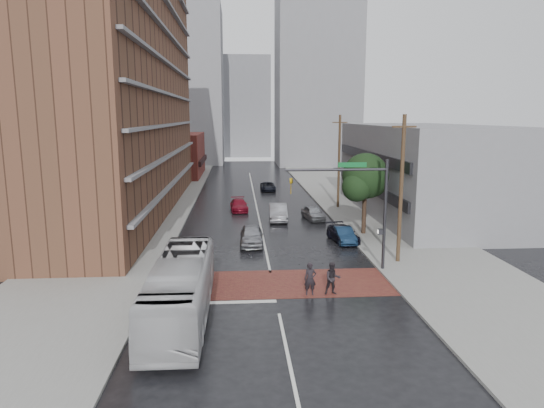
{
  "coord_description": "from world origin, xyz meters",
  "views": [
    {
      "loc": [
        -1.99,
        -27.07,
        9.9
      ],
      "look_at": [
        0.48,
        7.88,
        3.5
      ],
      "focal_mm": 32.0,
      "sensor_mm": 36.0,
      "label": 1
    }
  ],
  "objects": [
    {
      "name": "distant_tower_west",
      "position": [
        -14.0,
        78.0,
        16.0
      ],
      "size": [
        18.0,
        16.0,
        32.0
      ],
      "primitive_type": "cube",
      "color": "gray",
      "rests_on": "ground"
    },
    {
      "name": "transit_bus",
      "position": [
        -4.86,
        -4.28,
        1.54
      ],
      "size": [
        2.66,
        11.06,
        3.08
      ],
      "primitive_type": "imported",
      "rotation": [
        0.0,
        0.0,
        -0.01
      ],
      "color": "#BABABC",
      "rests_on": "ground"
    },
    {
      "name": "car_parked_mid",
      "position": [
        6.3,
        10.0,
        0.61
      ],
      "size": [
        2.31,
        4.44,
        1.23
      ],
      "primitive_type": "imported",
      "rotation": [
        0.0,
        0.0,
        0.14
      ],
      "color": "black",
      "rests_on": "ground"
    },
    {
      "name": "car_travel_a",
      "position": [
        -1.0,
        9.48,
        0.76
      ],
      "size": [
        1.9,
        4.49,
        1.51
      ],
      "primitive_type": "imported",
      "rotation": [
        0.0,
        0.0,
        -0.03
      ],
      "color": "#93949A",
      "rests_on": "ground"
    },
    {
      "name": "utility_pole_far",
      "position": [
        8.8,
        24.0,
        5.14
      ],
      "size": [
        1.6,
        0.26,
        10.0
      ],
      "color": "#473321",
      "rests_on": "ground"
    },
    {
      "name": "building_east",
      "position": [
        16.5,
        20.0,
        4.5
      ],
      "size": [
        11.0,
        26.0,
        9.0
      ],
      "primitive_type": "cube",
      "color": "gray",
      "rests_on": "ground"
    },
    {
      "name": "utility_pole_near",
      "position": [
        8.8,
        4.0,
        5.14
      ],
      "size": [
        1.6,
        0.26,
        10.0
      ],
      "color": "#473321",
      "rests_on": "ground"
    },
    {
      "name": "signal_mast",
      "position": [
        5.85,
        2.5,
        4.73
      ],
      "size": [
        6.5,
        0.3,
        7.2
      ],
      "color": "#2D2D33",
      "rests_on": "ground"
    },
    {
      "name": "sidewalk_west",
      "position": [
        -11.5,
        25.0,
        0.07
      ],
      "size": [
        9.0,
        90.0,
        0.15
      ],
      "primitive_type": "cube",
      "color": "gray",
      "rests_on": "ground"
    },
    {
      "name": "pedestrian_b",
      "position": [
        3.22,
        -1.5,
        0.93
      ],
      "size": [
        0.93,
        0.73,
        1.86
      ],
      "primitive_type": "imported",
      "rotation": [
        0.0,
        0.0,
        0.03
      ],
      "color": "black",
      "rests_on": "ground"
    },
    {
      "name": "distant_tower_east",
      "position": [
        14.0,
        72.0,
        18.0
      ],
      "size": [
        16.0,
        14.0,
        36.0
      ],
      "primitive_type": "cube",
      "color": "gray",
      "rests_on": "ground"
    },
    {
      "name": "distant_tower_center",
      "position": [
        0.0,
        95.0,
        12.0
      ],
      "size": [
        12.0,
        10.0,
        24.0
      ],
      "primitive_type": "cube",
      "color": "gray",
      "rests_on": "ground"
    },
    {
      "name": "pedestrian_a",
      "position": [
        1.95,
        -1.5,
        0.93
      ],
      "size": [
        0.69,
        0.47,
        1.87
      ],
      "primitive_type": "imported",
      "rotation": [
        0.0,
        0.0,
        -0.03
      ],
      "color": "black",
      "rests_on": "ground"
    },
    {
      "name": "street_tree",
      "position": [
        8.52,
        12.03,
        4.73
      ],
      "size": [
        4.2,
        4.1,
        6.9
      ],
      "color": "#332319",
      "rests_on": "ground"
    },
    {
      "name": "crosswalk",
      "position": [
        0.0,
        0.5,
        0.01
      ],
      "size": [
        14.0,
        5.0,
        0.02
      ],
      "primitive_type": "cube",
      "color": "brown",
      "rests_on": "ground"
    },
    {
      "name": "storefront_west",
      "position": [
        -12.0,
        54.0,
        3.5
      ],
      "size": [
        8.0,
        16.0,
        7.0
      ],
      "primitive_type": "cube",
      "color": "maroon",
      "rests_on": "ground"
    },
    {
      "name": "car_parked_near",
      "position": [
        6.3,
        9.69,
        0.61
      ],
      "size": [
        1.42,
        3.77,
        1.23
      ],
      "primitive_type": "imported",
      "rotation": [
        0.0,
        0.0,
        0.03
      ],
      "color": "#122640",
      "rests_on": "ground"
    },
    {
      "name": "car_parked_far",
      "position": [
        5.2,
        18.31,
        0.67
      ],
      "size": [
        2.19,
        4.13,
        1.34
      ],
      "primitive_type": "imported",
      "rotation": [
        0.0,
        0.0,
        0.16
      ],
      "color": "#95979C",
      "rests_on": "ground"
    },
    {
      "name": "sidewalk_east",
      "position": [
        11.5,
        25.0,
        0.07
      ],
      "size": [
        9.0,
        90.0,
        0.15
      ],
      "primitive_type": "cube",
      "color": "gray",
      "rests_on": "ground"
    },
    {
      "name": "ground",
      "position": [
        0.0,
        0.0,
        0.0
      ],
      "size": [
        160.0,
        160.0,
        0.0
      ],
      "primitive_type": "plane",
      "color": "black",
      "rests_on": "ground"
    },
    {
      "name": "car_travel_b",
      "position": [
        1.8,
        18.19,
        0.79
      ],
      "size": [
        1.86,
        4.85,
        1.57
      ],
      "primitive_type": "imported",
      "rotation": [
        0.0,
        0.0,
        -0.04
      ],
      "color": "#A0A1A7",
      "rests_on": "ground"
    },
    {
      "name": "apartment_block",
      "position": [
        -14.0,
        24.0,
        14.0
      ],
      "size": [
        10.0,
        44.0,
        28.0
      ],
      "primitive_type": "cube",
      "color": "brown",
      "rests_on": "ground"
    },
    {
      "name": "suv_travel",
      "position": [
        1.97,
        36.86,
        0.58
      ],
      "size": [
        1.92,
        4.16,
        1.16
      ],
      "primitive_type": "imported",
      "rotation": [
        0.0,
        0.0,
        0.0
      ],
      "color": "black",
      "rests_on": "ground"
    },
    {
      "name": "car_travel_c",
      "position": [
        -1.93,
        23.26,
        0.62
      ],
      "size": [
        2.01,
        4.35,
        1.23
      ],
      "primitive_type": "imported",
      "rotation": [
        0.0,
        0.0,
        0.07
      ],
      "color": "maroon",
      "rests_on": "ground"
    }
  ]
}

